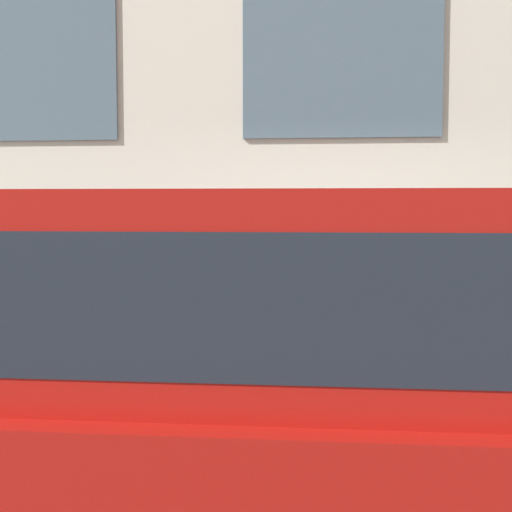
% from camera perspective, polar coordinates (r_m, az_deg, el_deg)
% --- Properties ---
extents(ground_plane, '(80.00, 80.00, 0.00)m').
position_cam_1_polar(ground_plane, '(4.43, 7.04, -19.26)').
color(ground_plane, '#514F4C').
extents(sidewalk, '(2.23, 60.00, 0.15)m').
position_cam_1_polar(sidewalk, '(5.45, 6.81, -13.86)').
color(sidewalk, gray).
rests_on(sidewalk, ground_plane).
extents(fire_hydrant, '(0.35, 0.46, 0.82)m').
position_cam_1_polar(fire_hydrant, '(4.65, 4.09, -10.64)').
color(fire_hydrant, red).
rests_on(fire_hydrant, sidewalk).
extents(person, '(0.33, 0.22, 1.38)m').
position_cam_1_polar(person, '(5.00, -3.76, -4.79)').
color(person, '#232328').
rests_on(person, sidewalk).
extents(parked_truck_red_near, '(1.93, 4.56, 1.80)m').
position_cam_1_polar(parked_truck_red_near, '(3.03, -4.59, -9.58)').
color(parked_truck_red_near, black).
rests_on(parked_truck_red_near, ground_plane).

